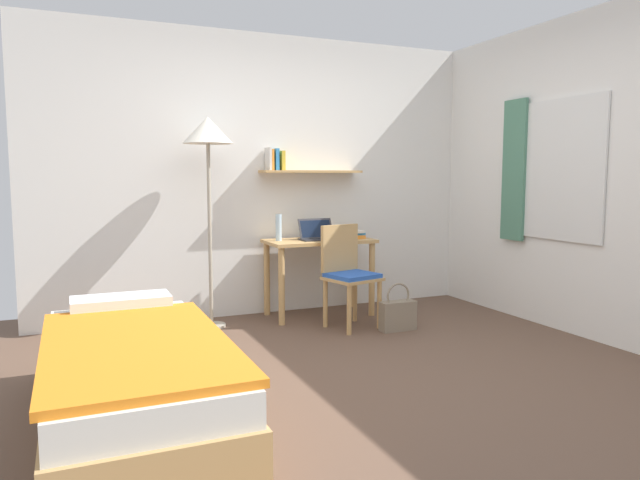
% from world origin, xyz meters
% --- Properties ---
extents(ground_plane, '(5.28, 5.28, 0.00)m').
position_xyz_m(ground_plane, '(0.00, 0.00, 0.00)').
color(ground_plane, brown).
extents(wall_back, '(4.40, 0.27, 2.60)m').
position_xyz_m(wall_back, '(0.00, 2.02, 1.30)').
color(wall_back, white).
rests_on(wall_back, ground_plane).
extents(wall_right, '(0.10, 4.40, 2.60)m').
position_xyz_m(wall_right, '(2.02, 0.04, 1.30)').
color(wall_right, white).
rests_on(wall_right, ground_plane).
extents(bed, '(0.88, 1.94, 0.54)m').
position_xyz_m(bed, '(-1.50, -0.15, 0.24)').
color(bed, tan).
rests_on(bed, ground_plane).
extents(desk, '(0.99, 0.51, 0.71)m').
position_xyz_m(desk, '(0.34, 1.70, 0.57)').
color(desk, tan).
rests_on(desk, ground_plane).
extents(desk_chair, '(0.49, 0.48, 0.88)m').
position_xyz_m(desk_chair, '(0.41, 1.22, 0.48)').
color(desk_chair, tan).
rests_on(desk_chair, ground_plane).
extents(standing_lamp, '(0.42, 0.42, 1.79)m').
position_xyz_m(standing_lamp, '(-0.69, 1.66, 1.59)').
color(standing_lamp, '#B2A893').
rests_on(standing_lamp, ground_plane).
extents(laptop, '(0.34, 0.21, 0.19)m').
position_xyz_m(laptop, '(0.32, 1.69, 0.76)').
color(laptop, '#2D2D33').
rests_on(laptop, desk).
extents(water_bottle, '(0.06, 0.06, 0.24)m').
position_xyz_m(water_bottle, '(-0.04, 1.75, 0.84)').
color(water_bottle, silver).
rests_on(water_bottle, desk).
extents(book_stack, '(0.19, 0.24, 0.08)m').
position_xyz_m(book_stack, '(0.69, 1.70, 0.75)').
color(book_stack, orange).
rests_on(book_stack, desk).
extents(handbag, '(0.31, 0.11, 0.41)m').
position_xyz_m(handbag, '(0.73, 0.93, 0.14)').
color(handbag, gray).
rests_on(handbag, ground_plane).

